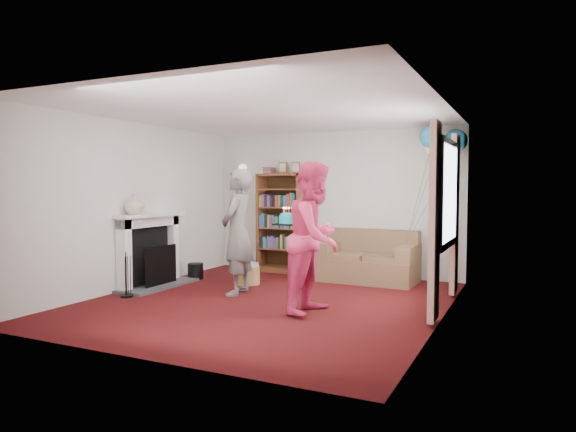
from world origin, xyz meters
The scene contains 16 objects.
ground centered at (0.00, 0.00, 0.00)m, with size 5.00×5.00×0.00m, color #36080A.
wall_back centered at (0.00, 2.51, 1.25)m, with size 4.50×0.02×2.50m, color silver.
wall_left centered at (-2.26, 0.00, 1.25)m, with size 0.02×5.00×2.50m, color silver.
wall_right centered at (2.26, 0.00, 1.25)m, with size 0.02×5.00×2.50m, color silver.
ceiling centered at (0.00, 0.00, 2.50)m, with size 4.50×5.00×0.01m, color white.
fireplace centered at (-2.09, 0.19, 0.51)m, with size 0.55×1.80×1.12m.
window_bay centered at (2.21, 0.60, 1.20)m, with size 0.14×2.02×2.20m.
wall_sconce centered at (-1.75, 2.36, 1.88)m, with size 0.16×0.23×0.16m.
bookcase centered at (-0.90, 2.30, 0.87)m, with size 0.84×0.42×1.98m.
sofa centered at (0.78, 2.06, 0.31)m, with size 1.56×0.82×0.82m.
wicker_basket centered at (-0.85, 0.97, 0.15)m, with size 0.38×0.38×0.34m.
person_striped centered at (-0.59, 0.24, 0.89)m, with size 0.65×0.43×1.79m, color black.
person_magenta centered at (0.79, -0.25, 0.92)m, with size 0.89×0.70×1.84m, color #D62A58.
birthday_cake centered at (0.38, -0.08, 1.11)m, with size 0.35×0.35×0.22m.
balloons centered at (1.90, 2.02, 2.22)m, with size 0.86×0.72×1.81m.
mantel_vase centered at (-2.12, -0.15, 1.28)m, with size 0.29×0.29×0.31m, color beige.
Camera 1 is at (3.15, -5.99, 1.53)m, focal length 32.00 mm.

